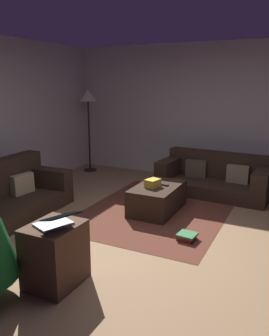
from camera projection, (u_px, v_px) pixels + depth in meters
ground_plane at (157, 242)px, 4.16m from camera, size 6.40×6.40×0.00m
corner_partition at (222, 113)px, 6.58m from camera, size 0.12×6.40×2.60m
couch_left at (5, 197)px, 4.89m from camera, size 1.89×0.93×0.78m
couch_right at (215, 178)px, 5.98m from camera, size 1.00×1.90×0.67m
ottoman at (157, 198)px, 5.14m from camera, size 0.97×0.59×0.39m
gift_box at (153, 183)px, 5.01m from camera, size 0.24×0.21×0.12m
tv_remote at (164, 184)px, 5.11m from camera, size 0.09×0.17×0.02m
side_table at (55, 254)px, 3.24m from camera, size 0.52×0.44×0.60m
laptop at (56, 221)px, 3.12m from camera, size 0.43×0.46×0.17m
book_stack at (187, 236)px, 4.22m from camera, size 0.24×0.23×0.08m
corner_lamp at (88, 102)px, 7.20m from camera, size 0.36×0.36×1.73m
area_rug at (157, 210)px, 5.18m from camera, size 2.60×2.00×0.01m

